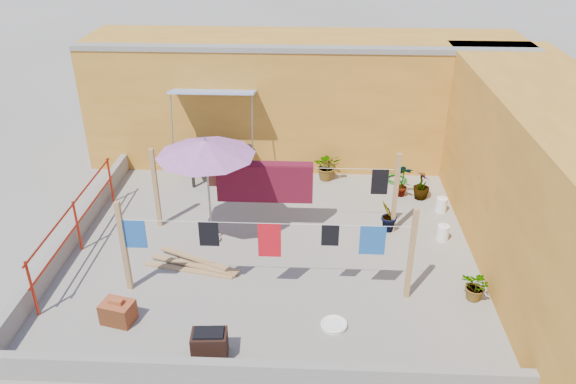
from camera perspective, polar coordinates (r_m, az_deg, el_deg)
The scene contains 21 objects.
ground at distance 11.44m, azimuth -1.59°, elevation -5.77°, with size 80.00×80.00×0.00m, color #9E998E.
wall_back at distance 14.94m, azimuth 1.56°, elevation 9.50°, with size 11.00×3.27×3.21m.
wall_right at distance 11.49m, azimuth 25.12°, elevation 0.72°, with size 2.40×9.00×3.20m, color orange.
parapet_front at distance 8.55m, azimuth -3.42°, elevation -17.99°, with size 8.30×0.16×0.44m, color gray.
parapet_left at distance 12.29m, azimuth -21.00°, elevation -4.04°, with size 0.16×7.30×0.44m, color gray.
red_railing at distance 11.80m, azimuth -20.73°, elevation -2.54°, with size 0.05×4.20×1.10m.
clothesline_rig at distance 11.37m, azimuth -2.26°, elevation 0.29°, with size 5.09×2.35×1.80m.
patio_umbrella at distance 10.81m, azimuth -8.38°, elevation 4.38°, with size 2.08×2.08×2.32m.
outdoor_table at distance 14.07m, azimuth -7.12°, elevation 4.15°, with size 1.88×1.44×0.79m.
brick_stack at distance 9.99m, azimuth -16.89°, elevation -11.57°, with size 0.60×0.49×0.46m.
lumber_pile at distance 11.02m, azimuth -9.55°, elevation -7.32°, with size 1.89×0.91×0.12m.
brazier at distance 9.02m, azimuth -7.97°, elevation -15.08°, with size 0.57×0.40×0.49m.
white_basin at distance 9.60m, azimuth 4.69°, elevation -13.28°, with size 0.45×0.45×0.08m.
water_jug_a at distance 13.10m, azimuth 15.32°, elevation -1.26°, with size 0.24×0.24×0.38m.
water_jug_b at distance 12.05m, azimuth 15.45°, elevation -4.01°, with size 0.25×0.25×0.39m.
green_hose at distance 14.32m, azimuth 10.93°, elevation 1.30°, with size 0.55×0.55×0.08m.
plant_back_a at distance 14.03m, azimuth 4.02°, elevation 2.66°, with size 0.65×0.57×0.73m, color #26621C.
plant_back_b at distance 13.46m, azimuth 13.41°, elevation 0.70°, with size 0.39×0.39×0.70m, color #26621C.
plant_right_a at distance 13.44m, azimuth 11.58°, elevation 1.21°, with size 0.45×0.30×0.85m, color #26621C.
plant_right_b at distance 11.99m, azimuth 10.17°, elevation -2.43°, with size 0.41×0.33×0.74m, color #26621C.
plant_right_c at distance 10.50m, azimuth 18.63°, elevation -9.07°, with size 0.51×0.44×0.57m, color #26621C.
Camera 1 is at (0.76, -9.47, 6.38)m, focal length 35.00 mm.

